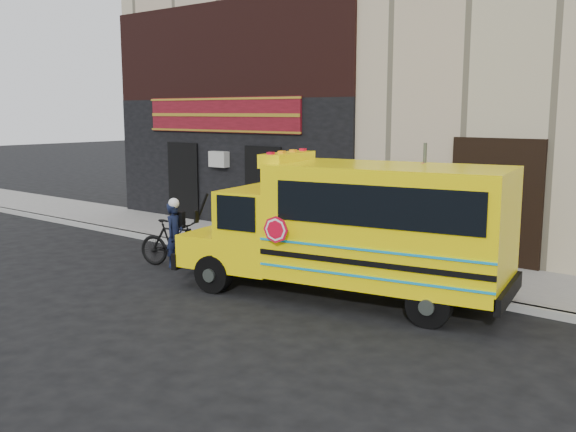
% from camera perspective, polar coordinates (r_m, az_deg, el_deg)
% --- Properties ---
extents(ground, '(120.00, 120.00, 0.00)m').
position_cam_1_polar(ground, '(13.88, -6.76, -6.51)').
color(ground, black).
rests_on(ground, ground).
extents(curb, '(40.00, 0.20, 0.15)m').
position_cam_1_polar(curb, '(15.72, 0.03, -4.28)').
color(curb, '#969791').
rests_on(curb, ground).
extents(sidewalk, '(40.00, 3.00, 0.15)m').
position_cam_1_polar(sidewalk, '(16.89, 3.22, -3.34)').
color(sidewalk, slate).
rests_on(sidewalk, ground).
extents(building, '(20.00, 10.70, 12.00)m').
position_cam_1_polar(building, '(22.11, 13.27, 15.19)').
color(building, tan).
rests_on(building, sidewalk).
extents(school_bus, '(7.17, 3.34, 2.92)m').
position_cam_1_polar(school_bus, '(12.81, 6.17, -0.90)').
color(school_bus, black).
rests_on(school_bus, ground).
extents(sign_pole, '(0.08, 0.27, 3.14)m').
position_cam_1_polar(sign_pole, '(13.26, 11.88, 0.28)').
color(sign_pole, '#48514A').
rests_on(sign_pole, ground).
extents(bicycle, '(2.03, 1.07, 1.17)m').
position_cam_1_polar(bicycle, '(15.81, -10.06, -2.45)').
color(bicycle, black).
rests_on(bicycle, ground).
extents(cyclist, '(0.50, 0.64, 1.56)m').
position_cam_1_polar(cyclist, '(15.66, -10.03, -1.83)').
color(cyclist, black).
rests_on(cyclist, ground).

